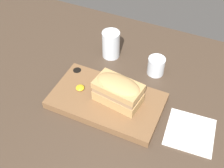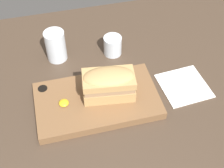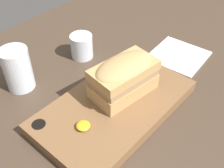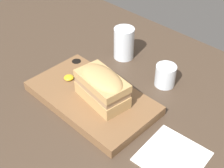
{
  "view_description": "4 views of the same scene",
  "coord_description": "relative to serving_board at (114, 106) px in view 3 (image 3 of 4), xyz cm",
  "views": [
    {
      "loc": [
        17.54,
        -50.9,
        75.64
      ],
      "look_at": [
        -8.46,
        6.18,
        9.83
      ],
      "focal_mm": 45.0,
      "sensor_mm": 36.0,
      "label": 1
    },
    {
      "loc": [
        -19.48,
        -54.97,
        77.41
      ],
      "look_at": [
        -5.08,
        2.67,
        11.18
      ],
      "focal_mm": 50.0,
      "sensor_mm": 36.0,
      "label": 2
    },
    {
      "loc": [
        -43.83,
        -25.32,
        49.92
      ],
      "look_at": [
        -8.51,
        5.59,
        8.61
      ],
      "focal_mm": 45.0,
      "sensor_mm": 36.0,
      "label": 3
    },
    {
      "loc": [
        41.85,
        -39.82,
        63.36
      ],
      "look_at": [
        -5.13,
        7.99,
        8.67
      ],
      "focal_mm": 50.0,
      "sensor_mm": 36.0,
      "label": 4
    }
  ],
  "objects": [
    {
      "name": "dining_table",
      "position": [
        9.51,
        -4.0,
        -2.39
      ],
      "size": [
        181.98,
        110.04,
        2.0
      ],
      "color": "#423326",
      "rests_on": "ground"
    },
    {
      "name": "serving_board",
      "position": [
        0.0,
        0.0,
        0.0
      ],
      "size": [
        37.08,
        21.24,
        2.85
      ],
      "color": "brown",
      "rests_on": "dining_table"
    },
    {
      "name": "sandwich",
      "position": [
        3.91,
        0.6,
        6.36
      ],
      "size": [
        16.17,
        10.28,
        9.26
      ],
      "rotation": [
        0.0,
        0.0,
        -0.13
      ],
      "color": "tan",
      "rests_on": "serving_board"
    },
    {
      "name": "mustard_dollop",
      "position": [
        -9.92,
        -0.08,
        1.98
      ],
      "size": [
        2.98,
        2.98,
        1.19
      ],
      "color": "gold",
      "rests_on": "serving_board"
    },
    {
      "name": "water_glass",
      "position": [
        -9.07,
        23.43,
        3.37
      ],
      "size": [
        6.9,
        6.9,
        10.98
      ],
      "color": "silver",
      "rests_on": "dining_table"
    },
    {
      "name": "wine_glass",
      "position": [
        10.29,
        21.17,
        1.65
      ],
      "size": [
        6.32,
        6.32,
        6.83
      ],
      "color": "silver",
      "rests_on": "dining_table"
    },
    {
      "name": "napkin",
      "position": [
        28.7,
        0.09,
        -1.19
      ],
      "size": [
        15.65,
        15.71,
        0.4
      ],
      "rotation": [
        0.0,
        0.0,
        0.08
      ],
      "color": "white",
      "rests_on": "dining_table"
    }
  ]
}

